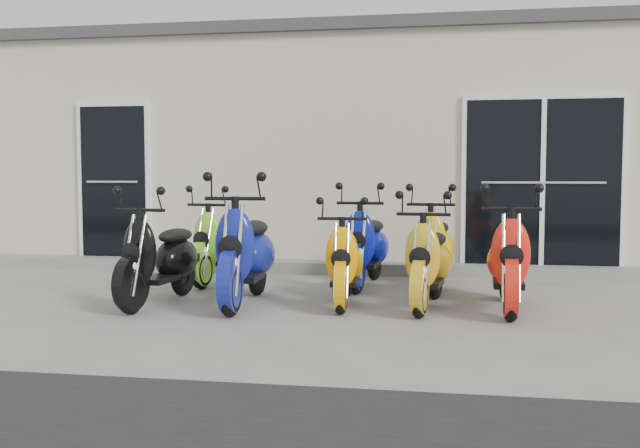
% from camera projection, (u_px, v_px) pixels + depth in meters
% --- Properties ---
extents(ground, '(80.00, 80.00, 0.00)m').
position_uv_depth(ground, '(310.00, 300.00, 7.42)').
color(ground, gray).
rests_on(ground, ground).
extents(building, '(14.00, 6.00, 3.20)m').
position_uv_depth(building, '(364.00, 157.00, 12.42)').
color(building, beige).
rests_on(building, ground).
extents(roof_cap, '(14.20, 6.20, 0.16)m').
position_uv_depth(roof_cap, '(364.00, 60.00, 12.31)').
color(roof_cap, '#3F3F42').
rests_on(roof_cap, building).
extents(front_step, '(14.00, 0.40, 0.15)m').
position_uv_depth(front_step, '(338.00, 268.00, 9.40)').
color(front_step, gray).
rests_on(front_step, ground).
extents(door_left, '(1.07, 0.08, 2.22)m').
position_uv_depth(door_left, '(114.00, 177.00, 10.00)').
color(door_left, black).
rests_on(door_left, front_step).
extents(door_right, '(2.02, 0.08, 2.22)m').
position_uv_depth(door_right, '(542.00, 178.00, 9.04)').
color(door_right, black).
rests_on(door_right, front_step).
extents(scooter_front_black, '(0.75, 1.67, 1.20)m').
position_uv_depth(scooter_front_black, '(160.00, 245.00, 7.14)').
color(scooter_front_black, black).
rests_on(scooter_front_black, ground).
extents(scooter_front_blue, '(0.74, 1.84, 1.34)m').
position_uv_depth(scooter_front_blue, '(245.00, 238.00, 7.09)').
color(scooter_front_blue, navy).
rests_on(scooter_front_blue, ground).
extents(scooter_front_orange_a, '(0.64, 1.52, 1.10)m').
position_uv_depth(scooter_front_orange_a, '(344.00, 250.00, 7.10)').
color(scooter_front_orange_a, '#FFA500').
rests_on(scooter_front_orange_a, ground).
extents(scooter_front_orange_b, '(0.77, 1.63, 1.16)m').
position_uv_depth(scooter_front_orange_b, '(429.00, 249.00, 6.94)').
color(scooter_front_orange_b, gold).
rests_on(scooter_front_orange_b, ground).
extents(scooter_front_red, '(0.69, 1.69, 1.23)m').
position_uv_depth(scooter_front_red, '(509.00, 246.00, 6.82)').
color(scooter_front_red, red).
rests_on(scooter_front_red, ground).
extents(scooter_back_green, '(0.77, 1.66, 1.18)m').
position_uv_depth(scooter_back_green, '(221.00, 234.00, 8.57)').
color(scooter_back_green, '#7CD625').
rests_on(scooter_back_green, ground).
extents(scooter_back_blue, '(0.75, 1.70, 1.22)m').
position_uv_depth(scooter_back_blue, '(366.00, 234.00, 8.25)').
color(scooter_back_blue, '#091698').
rests_on(scooter_back_blue, ground).
extents(scooter_back_yellow, '(0.76, 1.69, 1.21)m').
position_uv_depth(scooter_back_yellow, '(434.00, 236.00, 8.13)').
color(scooter_back_yellow, '#F0C204').
rests_on(scooter_back_yellow, ground).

